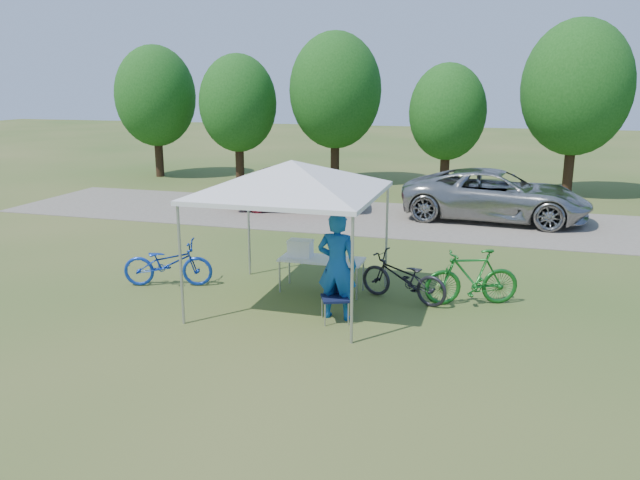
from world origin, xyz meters
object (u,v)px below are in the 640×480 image
at_px(folding_chair, 337,291).
at_px(sedan, 299,189).
at_px(cyclist, 337,266).
at_px(bike_blue, 168,263).
at_px(bike_green, 472,277).
at_px(bike_dark, 403,278).
at_px(cooler, 300,248).
at_px(folding_table, 322,261).
at_px(minivan, 496,195).

distance_m(folding_chair, sedan, 9.80).
xyz_separation_m(cyclist, bike_blue, (-3.80, 0.80, -0.49)).
relative_size(bike_green, bike_dark, 1.00).
height_order(cooler, sedan, sedan).
xyz_separation_m(folding_table, cyclist, (0.67, -1.33, 0.33)).
distance_m(cyclist, bike_blue, 3.92).
xyz_separation_m(folding_table, bike_green, (2.92, 0.06, -0.11)).
bearing_deg(cyclist, cooler, -48.82).
bearing_deg(cooler, folding_chair, -51.22).
height_order(folding_table, folding_chair, folding_chair).
bearing_deg(cyclist, bike_blue, -10.48).
bearing_deg(folding_chair, bike_green, 9.74).
distance_m(bike_blue, bike_dark, 4.81).
distance_m(folding_chair, bike_blue, 3.91).
distance_m(folding_table, bike_dark, 1.67).
relative_size(bike_blue, minivan, 0.33).
height_order(folding_chair, bike_dark, bike_dark).
bearing_deg(bike_blue, bike_green, -100.95).
distance_m(folding_table, bike_blue, 3.19).
bearing_deg(bike_dark, folding_table, -76.01).
xyz_separation_m(folding_table, bike_blue, (-3.14, -0.53, -0.16)).
relative_size(bike_dark, sedan, 0.42).
bearing_deg(folding_chair, cyclist, 77.99).
bearing_deg(folding_table, minivan, 67.88).
height_order(folding_chair, cyclist, cyclist).
xyz_separation_m(bike_green, bike_dark, (-1.27, -0.17, -0.07)).
relative_size(bike_dark, minivan, 0.32).
bearing_deg(minivan, cyclist, 168.60).
height_order(folding_table, bike_green, bike_green).
height_order(bike_dark, minivan, minivan).
bearing_deg(sedan, bike_blue, 166.78).
bearing_deg(bike_green, bike_dark, -102.43).
xyz_separation_m(bike_blue, bike_dark, (4.79, 0.42, -0.01)).
bearing_deg(cooler, sedan, 108.44).
bearing_deg(cooler, minivan, 65.16).
bearing_deg(sedan, bike_green, -154.45).
distance_m(cooler, minivan, 8.67).
distance_m(folding_table, minivan, 8.50).
height_order(bike_green, sedan, sedan).
relative_size(cooler, bike_blue, 0.26).
xyz_separation_m(minivan, sedan, (-6.21, -0.19, -0.07)).
relative_size(cooler, cyclist, 0.25).
distance_m(folding_chair, bike_dark, 1.61).
xyz_separation_m(cyclist, bike_dark, (0.99, 1.22, -0.50)).
bearing_deg(folding_table, sedan, 111.36).
distance_m(bike_green, sedan, 9.66).
relative_size(cyclist, minivan, 0.35).
height_order(cooler, minivan, minivan).
height_order(cooler, bike_blue, cooler).
bearing_deg(folding_chair, bike_dark, 29.46).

